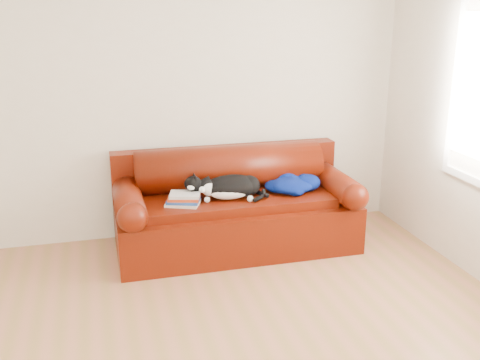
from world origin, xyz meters
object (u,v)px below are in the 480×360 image
(book_stack, at_px, (184,199))
(cat, at_px, (231,188))
(sofa_base, at_px, (236,222))
(blanket, at_px, (293,184))

(book_stack, height_order, cat, cat)
(sofa_base, bearing_deg, book_stack, -164.41)
(sofa_base, height_order, book_stack, book_stack)
(sofa_base, distance_m, blanket, 0.61)
(book_stack, relative_size, cat, 0.47)
(cat, relative_size, blanket, 1.24)
(blanket, bearing_deg, sofa_base, 177.16)
(sofa_base, bearing_deg, blanket, -2.84)
(sofa_base, xyz_separation_m, blanket, (0.52, -0.03, 0.33))
(cat, bearing_deg, book_stack, -169.16)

